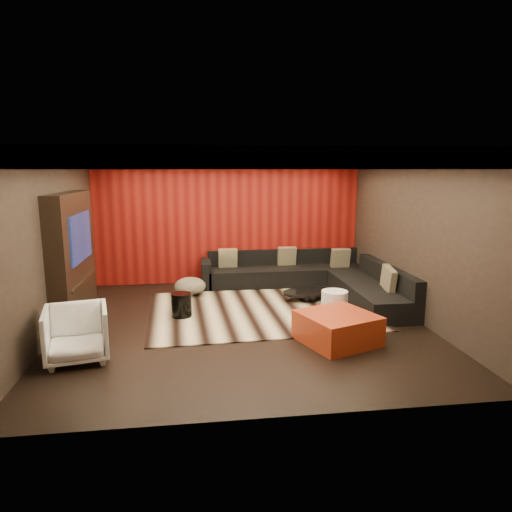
{
  "coord_description": "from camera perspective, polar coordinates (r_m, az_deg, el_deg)",
  "views": [
    {
      "loc": [
        -0.77,
        -7.34,
        2.58
      ],
      "look_at": [
        0.3,
        0.6,
        1.05
      ],
      "focal_mm": 32.0,
      "sensor_mm": 36.0,
      "label": 1
    }
  ],
  "objects": [
    {
      "name": "throw_pillows",
      "position": [
        9.85,
        6.38,
        -0.73
      ],
      "size": [
        3.02,
        2.77,
        0.5
      ],
      "color": "beige",
      "rests_on": "sectional_sofa"
    },
    {
      "name": "soffit_back",
      "position": [
        10.07,
        -3.36,
        11.42
      ],
      "size": [
        6.0,
        0.6,
        0.22
      ],
      "primitive_type": "cube",
      "color": "silver",
      "rests_on": "ground"
    },
    {
      "name": "wall_back",
      "position": [
        10.45,
        -3.41,
        4.31
      ],
      "size": [
        6.0,
        0.02,
        2.8
      ],
      "primitive_type": "cube",
      "color": "black",
      "rests_on": "ground"
    },
    {
      "name": "cove_left",
      "position": [
        7.51,
        -20.23,
        10.31
      ],
      "size": [
        0.08,
        4.8,
        0.04
      ],
      "primitive_type": "cube",
      "color": "#FFD899",
      "rests_on": "ground"
    },
    {
      "name": "cove_right",
      "position": [
        7.98,
        15.69,
        10.56
      ],
      "size": [
        0.08,
        4.8,
        0.04
      ],
      "primitive_type": "cube",
      "color": "#FFD899",
      "rests_on": "ground"
    },
    {
      "name": "sectional_sofa",
      "position": [
        9.82,
        7.34,
        -2.93
      ],
      "size": [
        3.65,
        3.5,
        0.75
      ],
      "color": "black",
      "rests_on": "floor"
    },
    {
      "name": "red_feature_wall",
      "position": [
        10.41,
        -3.39,
        4.28
      ],
      "size": [
        5.98,
        0.05,
        2.78
      ],
      "primitive_type": "cube",
      "color": "#6B0C0A",
      "rests_on": "ground"
    },
    {
      "name": "cove_back",
      "position": [
        9.73,
        -3.2,
        10.91
      ],
      "size": [
        4.8,
        0.08,
        0.04
      ],
      "primitive_type": "cube",
      "color": "#FFD899",
      "rests_on": "ground"
    },
    {
      "name": "wall_right",
      "position": [
        8.34,
        19.37,
        2.06
      ],
      "size": [
        0.02,
        6.0,
        2.8
      ],
      "primitive_type": "cube",
      "color": "black",
      "rests_on": "ground"
    },
    {
      "name": "tv_surround",
      "position": [
        8.34,
        -21.98,
        -0.21
      ],
      "size": [
        0.3,
        2.0,
        2.2
      ],
      "primitive_type": "cube",
      "color": "black",
      "rests_on": "ground"
    },
    {
      "name": "coffee_table",
      "position": [
        9.18,
        6.61,
        -4.88
      ],
      "size": [
        1.22,
        1.22,
        0.18
      ],
      "primitive_type": "cylinder",
      "rotation": [
        0.0,
        0.0,
        0.15
      ],
      "color": "black",
      "rests_on": "rug"
    },
    {
      "name": "rug",
      "position": [
        8.49,
        0.42,
        -6.81
      ],
      "size": [
        4.14,
        3.19,
        0.02
      ],
      "primitive_type": "cube",
      "rotation": [
        0.0,
        0.0,
        0.05
      ],
      "color": "beige",
      "rests_on": "floor"
    },
    {
      "name": "orange_ottoman",
      "position": [
        7.07,
        10.13,
        -8.85
      ],
      "size": [
        1.29,
        1.29,
        0.45
      ],
      "primitive_type": "cube",
      "rotation": [
        0.0,
        0.0,
        0.36
      ],
      "color": "#953813",
      "rests_on": "floor"
    },
    {
      "name": "soffit_right",
      "position": [
        8.12,
        17.97,
        11.07
      ],
      "size": [
        0.6,
        4.8,
        0.22
      ],
      "primitive_type": "cube",
      "color": "silver",
      "rests_on": "ground"
    },
    {
      "name": "soffit_left",
      "position": [
        7.59,
        -22.83,
        10.81
      ],
      "size": [
        0.6,
        4.8,
        0.22
      ],
      "primitive_type": "cube",
      "color": "silver",
      "rests_on": "ground"
    },
    {
      "name": "armchair",
      "position": [
        6.74,
        -21.52,
        -9.03
      ],
      "size": [
        0.97,
        0.98,
        0.76
      ],
      "primitive_type": "imported",
      "rotation": [
        0.0,
        0.0,
        0.21
      ],
      "color": "white",
      "rests_on": "floor"
    },
    {
      "name": "tv_shelf",
      "position": [
        8.38,
        -20.72,
        -2.86
      ],
      "size": [
        0.04,
        1.6,
        0.04
      ],
      "primitive_type": "cube",
      "color": "black",
      "rests_on": "ground"
    },
    {
      "name": "striped_pouf",
      "position": [
        9.57,
        -8.24,
        -3.73
      ],
      "size": [
        0.79,
        0.79,
        0.35
      ],
      "primitive_type": "ellipsoid",
      "rotation": [
        0.0,
        0.0,
        0.25
      ],
      "color": "beige",
      "rests_on": "rug"
    },
    {
      "name": "soffit_front",
      "position": [
        4.71,
        1.8,
        12.13
      ],
      "size": [
        6.0,
        0.6,
        0.22
      ],
      "primitive_type": "cube",
      "color": "silver",
      "rests_on": "ground"
    },
    {
      "name": "cove_front",
      "position": [
        5.04,
        1.15,
        11.03
      ],
      "size": [
        4.8,
        0.08,
        0.04
      ],
      "primitive_type": "cube",
      "color": "#FFD899",
      "rests_on": "ground"
    },
    {
      "name": "floor",
      "position": [
        7.82,
        -1.61,
        -8.53
      ],
      "size": [
        6.0,
        6.0,
        0.02
      ],
      "primitive_type": "cube",
      "color": "black",
      "rests_on": "ground"
    },
    {
      "name": "ceiling",
      "position": [
        7.39,
        -1.72,
        12.59
      ],
      "size": [
        6.0,
        6.0,
        0.02
      ],
      "primitive_type": "cube",
      "color": "silver",
      "rests_on": "ground"
    },
    {
      "name": "white_side_table",
      "position": [
        7.9,
        9.76,
        -6.29
      ],
      "size": [
        0.5,
        0.5,
        0.56
      ],
      "primitive_type": "cylinder",
      "rotation": [
        0.0,
        0.0,
        -0.13
      ],
      "color": "silver",
      "rests_on": "floor"
    },
    {
      "name": "drum_stool",
      "position": [
        8.18,
        -9.3,
        -6.05
      ],
      "size": [
        0.41,
        0.41,
        0.42
      ],
      "primitive_type": "cylinder",
      "rotation": [
        0.0,
        0.0,
        0.16
      ],
      "color": "black",
      "rests_on": "rug"
    },
    {
      "name": "tv_screen",
      "position": [
        8.25,
        -21.07,
        2.21
      ],
      "size": [
        0.04,
        1.3,
        0.8
      ],
      "primitive_type": "cube",
      "color": "black",
      "rests_on": "ground"
    },
    {
      "name": "wall_left",
      "position": [
        7.77,
        -24.34,
        1.1
      ],
      "size": [
        0.02,
        6.0,
        2.8
      ],
      "primitive_type": "cube",
      "color": "black",
      "rests_on": "ground"
    }
  ]
}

